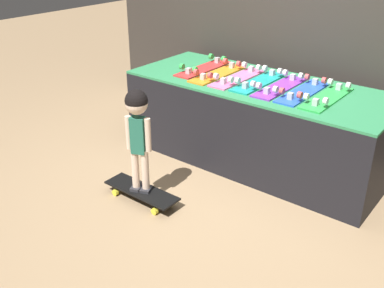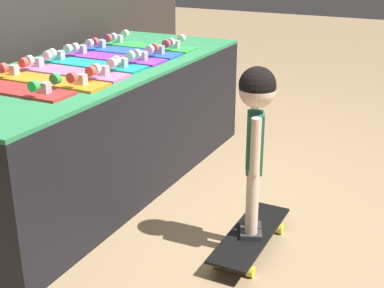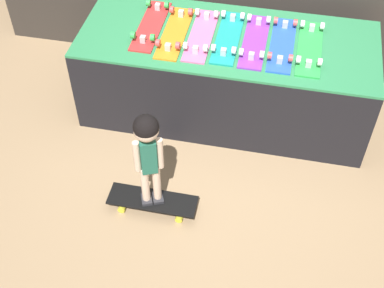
{
  "view_description": "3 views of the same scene",
  "coord_description": "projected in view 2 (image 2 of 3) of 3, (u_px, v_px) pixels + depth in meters",
  "views": [
    {
      "loc": [
        1.8,
        -2.65,
        1.93
      ],
      "look_at": [
        -0.11,
        -0.22,
        0.42
      ],
      "focal_mm": 42.0,
      "sensor_mm": 36.0,
      "label": 1
    },
    {
      "loc": [
        -2.46,
        -1.32,
        1.42
      ],
      "look_at": [
        -0.18,
        -0.18,
        0.43
      ],
      "focal_mm": 50.0,
      "sensor_mm": 36.0,
      "label": 2
    },
    {
      "loc": [
        0.41,
        -2.76,
        3.13
      ],
      "look_at": [
        -0.1,
        -0.28,
        0.42
      ],
      "focal_mm": 50.0,
      "sensor_mm": 36.0,
      "label": 3
    }
  ],
  "objects": [
    {
      "name": "skateboard_purple_on_rack",
      "position": [
        112.0,
        56.0,
        3.24
      ],
      "size": [
        0.18,
        0.67,
        0.09
      ],
      "color": "purple",
      "rests_on": "display_rack"
    },
    {
      "name": "skateboard_blue_on_rack",
      "position": [
        130.0,
        50.0,
        3.41
      ],
      "size": [
        0.18,
        0.67,
        0.09
      ],
      "color": "blue",
      "rests_on": "display_rack"
    },
    {
      "name": "child",
      "position": [
        256.0,
        121.0,
        2.36
      ],
      "size": [
        0.18,
        0.16,
        0.81
      ],
      "rotation": [
        0.0,
        0.0,
        0.38
      ],
      "color": "#2D2D33",
      "rests_on": "skateboard_on_floor"
    },
    {
      "name": "skateboard_pink_on_rack",
      "position": [
        71.0,
        70.0,
        2.9
      ],
      "size": [
        0.18,
        0.67,
        0.09
      ],
      "color": "pink",
      "rests_on": "display_rack"
    },
    {
      "name": "skateboard_teal_on_rack",
      "position": [
        91.0,
        62.0,
        3.08
      ],
      "size": [
        0.18,
        0.67,
        0.09
      ],
      "color": "teal",
      "rests_on": "display_rack"
    },
    {
      "name": "skateboard_on_floor",
      "position": [
        251.0,
        236.0,
        2.57
      ],
      "size": [
        0.64,
        0.19,
        0.09
      ],
      "color": "black",
      "rests_on": "ground_plane"
    },
    {
      "name": "ground_plane",
      "position": [
        178.0,
        197.0,
        3.11
      ],
      "size": [
        16.0,
        16.0,
        0.0
      ],
      "primitive_type": "plane",
      "color": "#9E7F5B"
    },
    {
      "name": "skateboard_green_on_rack",
      "position": [
        147.0,
        45.0,
        3.58
      ],
      "size": [
        0.18,
        0.67,
        0.09
      ],
      "color": "green",
      "rests_on": "display_rack"
    },
    {
      "name": "skateboard_red_on_rack",
      "position": [
        10.0,
        87.0,
        2.58
      ],
      "size": [
        0.18,
        0.67,
        0.09
      ],
      "color": "red",
      "rests_on": "display_rack"
    },
    {
      "name": "skateboard_orange_on_rack",
      "position": [
        47.0,
        79.0,
        2.73
      ],
      "size": [
        0.18,
        0.67,
        0.09
      ],
      "color": "orange",
      "rests_on": "display_rack"
    },
    {
      "name": "display_rack",
      "position": [
        95.0,
        125.0,
        3.22
      ],
      "size": [
        2.27,
        0.91,
        0.72
      ],
      "color": "black",
      "rests_on": "ground_plane"
    }
  ]
}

